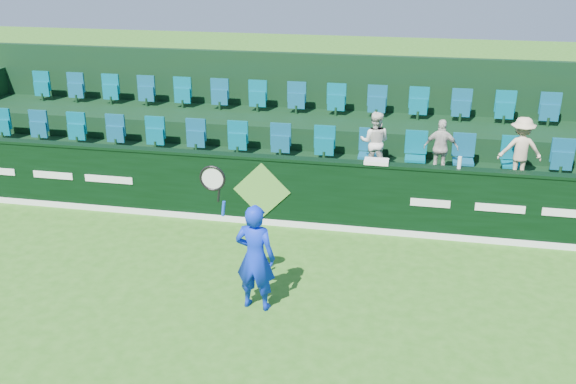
% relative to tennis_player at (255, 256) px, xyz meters
% --- Properties ---
extents(ground, '(60.00, 60.00, 0.00)m').
position_rel_tennis_player_xyz_m(ground, '(-0.59, -1.01, -0.84)').
color(ground, '#2B6718').
rests_on(ground, ground).
extents(sponsor_hoarding, '(16.00, 0.25, 1.35)m').
position_rel_tennis_player_xyz_m(sponsor_hoarding, '(-0.59, 2.99, -0.16)').
color(sponsor_hoarding, black).
rests_on(sponsor_hoarding, ground).
extents(stand_tier_front, '(16.00, 2.00, 0.80)m').
position_rel_tennis_player_xyz_m(stand_tier_front, '(-0.59, 4.09, -0.44)').
color(stand_tier_front, black).
rests_on(stand_tier_front, ground).
extents(stand_tier_back, '(16.00, 1.80, 1.30)m').
position_rel_tennis_player_xyz_m(stand_tier_back, '(-0.59, 5.99, -0.19)').
color(stand_tier_back, black).
rests_on(stand_tier_back, ground).
extents(stand_rear, '(16.00, 4.10, 2.60)m').
position_rel_tennis_player_xyz_m(stand_rear, '(-0.59, 6.44, 0.38)').
color(stand_rear, black).
rests_on(stand_rear, ground).
extents(seat_row_front, '(13.50, 0.50, 0.60)m').
position_rel_tennis_player_xyz_m(seat_row_front, '(-0.59, 4.49, 0.26)').
color(seat_row_front, '#025C6F').
rests_on(seat_row_front, stand_tier_front).
extents(seat_row_back, '(13.50, 0.50, 0.60)m').
position_rel_tennis_player_xyz_m(seat_row_back, '(-0.59, 6.29, 0.76)').
color(seat_row_back, '#025C6F').
rests_on(seat_row_back, stand_tier_back).
extents(tennis_player, '(1.08, 0.45, 2.24)m').
position_rel_tennis_player_xyz_m(tennis_player, '(0.00, 0.00, 0.00)').
color(tennis_player, '#0C28CF').
rests_on(tennis_player, ground).
extents(spectator_left, '(0.62, 0.50, 1.21)m').
position_rel_tennis_player_xyz_m(spectator_left, '(1.40, 4.11, 0.57)').
color(spectator_left, white).
rests_on(spectator_left, stand_tier_front).
extents(spectator_middle, '(0.67, 0.31, 1.12)m').
position_rel_tennis_player_xyz_m(spectator_middle, '(2.67, 4.11, 0.52)').
color(spectator_middle, beige).
rests_on(spectator_middle, stand_tier_front).
extents(spectator_right, '(0.82, 0.50, 1.24)m').
position_rel_tennis_player_xyz_m(spectator_right, '(4.12, 4.11, 0.58)').
color(spectator_right, beige).
rests_on(spectator_right, stand_tier_front).
extents(towel, '(0.43, 0.28, 0.06)m').
position_rel_tennis_player_xyz_m(towel, '(1.51, 2.99, 0.55)').
color(towel, white).
rests_on(towel, sponsor_hoarding).
extents(drinks_bottle, '(0.07, 0.07, 0.22)m').
position_rel_tennis_player_xyz_m(drinks_bottle, '(2.95, 2.99, 0.62)').
color(drinks_bottle, silver).
rests_on(drinks_bottle, sponsor_hoarding).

